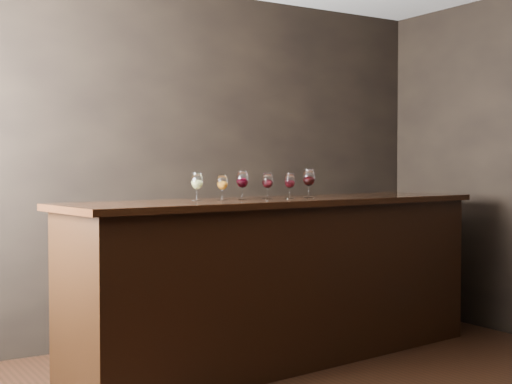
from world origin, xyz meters
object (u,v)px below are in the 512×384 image
glass_white (197,182)px  glass_red_a (242,180)px  glass_amber (222,183)px  glass_red_c (290,181)px  bar_counter (284,283)px  glass_red_b (268,181)px  glass_red_d (309,178)px  back_bar_shelf (207,288)px

glass_white → glass_red_a: (0.35, -0.00, 0.01)m
glass_amber → glass_red_c: size_ratio=0.96×
bar_counter → glass_red_b: (-0.14, 0.00, 0.72)m
glass_red_c → glass_red_d: glass_red_d is taller
back_bar_shelf → glass_red_d: glass_red_d is taller
bar_counter → glass_red_b: size_ratio=17.18×
glass_amber → glass_white: bearing=173.8°
glass_amber → glass_red_a: glass_red_a is taller
glass_red_b → glass_red_c: 0.18m
glass_red_a → glass_red_d: bearing=-0.4°
glass_red_d → bar_counter: bearing=-175.2°
glass_red_a → bar_counter: bearing=-4.0°
back_bar_shelf → glass_amber: glass_amber is taller
glass_red_a → glass_red_d: size_ratio=0.94×
glass_white → glass_red_a: size_ratio=0.94×
glass_red_c → back_bar_shelf: bearing=104.4°
glass_amber → glass_red_b: size_ratio=0.93×
glass_amber → bar_counter: bearing=-0.6°
glass_red_a → glass_red_b: 0.19m
glass_white → glass_red_c: size_ratio=1.03×
glass_amber → glass_red_b: glass_red_b is taller
glass_red_c → glass_red_d: bearing=10.5°
back_bar_shelf → glass_amber: 1.22m
bar_counter → glass_red_a: glass_red_a is taller
bar_counter → glass_white: bearing=171.5°
bar_counter → back_bar_shelf: (-0.18, 0.83, -0.14)m
glass_amber → glass_red_b: bearing=-0.7°
glass_white → glass_red_d: 0.90m
glass_amber → glass_red_c: 0.53m
back_bar_shelf → glass_red_c: glass_red_c is taller
glass_red_d → glass_red_b: bearing=-177.1°
glass_red_b → glass_red_c: (0.18, -0.02, -0.00)m
glass_red_b → glass_amber: bearing=179.3°
glass_red_c → glass_amber: bearing=177.7°
glass_amber → glass_red_c: (0.53, -0.02, 0.01)m
bar_counter → glass_red_c: glass_red_c is taller
glass_red_d → back_bar_shelf: bearing=116.9°
bar_counter → glass_red_c: 0.72m
glass_red_a → glass_red_c: size_ratio=1.10×
glass_white → glass_red_d: size_ratio=0.89×
back_bar_shelf → glass_red_a: bearing=-100.5°
glass_amber → glass_red_d: (0.72, 0.01, 0.03)m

